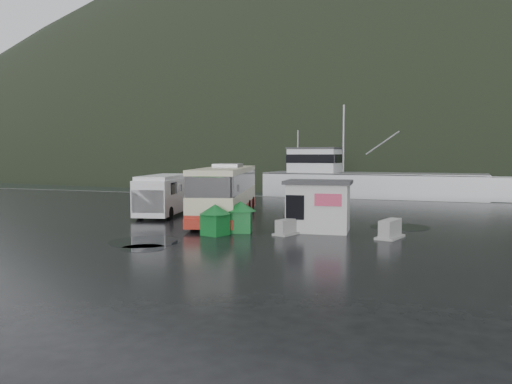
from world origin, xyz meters
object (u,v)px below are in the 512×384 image
(coach_bus, at_px, (226,218))
(jersey_barrier_a, at_px, (287,234))
(white_van, at_px, (164,215))
(waste_bin_right, at_px, (241,232))
(ticket_kiosk, at_px, (318,231))
(fishing_trawler, at_px, (372,192))
(jersey_barrier_b, at_px, (390,238))
(waste_bin_left, at_px, (215,235))
(dome_tent, at_px, (234,230))

(coach_bus, height_order, jersey_barrier_a, coach_bus)
(white_van, distance_m, waste_bin_right, 8.70)
(waste_bin_right, bearing_deg, white_van, 146.47)
(coach_bus, xyz_separation_m, ticket_kiosk, (6.51, -3.11, 0.00))
(coach_bus, distance_m, white_van, 4.36)
(ticket_kiosk, xyz_separation_m, fishing_trawler, (-0.83, 29.03, 0.00))
(jersey_barrier_a, distance_m, jersey_barrier_b, 4.89)
(waste_bin_right, bearing_deg, fishing_trawler, 84.81)
(jersey_barrier_a, bearing_deg, jersey_barrier_b, 6.76)
(waste_bin_left, distance_m, dome_tent, 1.95)
(white_van, bearing_deg, waste_bin_right, -46.27)
(waste_bin_left, relative_size, waste_bin_right, 0.97)
(dome_tent, bearing_deg, jersey_barrier_a, -9.96)
(white_van, relative_size, jersey_barrier_a, 4.14)
(dome_tent, xyz_separation_m, ticket_kiosk, (4.27, 1.04, 0.00))
(fishing_trawler, bearing_deg, white_van, -108.51)
(dome_tent, bearing_deg, ticket_kiosk, 13.69)
(ticket_kiosk, height_order, jersey_barrier_b, ticket_kiosk)
(coach_bus, distance_m, jersey_barrier_b, 10.97)
(white_van, distance_m, fishing_trawler, 27.79)
(waste_bin_left, height_order, jersey_barrier_a, waste_bin_left)
(waste_bin_right, xyz_separation_m, fishing_trawler, (2.79, 30.72, 0.00))
(coach_bus, distance_m, fishing_trawler, 26.54)
(waste_bin_right, distance_m, jersey_barrier_b, 7.31)
(white_van, height_order, fishing_trawler, fishing_trawler)
(jersey_barrier_b, distance_m, fishing_trawler, 30.37)
(jersey_barrier_a, relative_size, jersey_barrier_b, 0.86)
(waste_bin_left, xyz_separation_m, waste_bin_right, (0.83, 1.29, 0.00))
(jersey_barrier_a, bearing_deg, coach_bus, 138.60)
(waste_bin_right, relative_size, fishing_trawler, 0.06)
(jersey_barrier_b, bearing_deg, coach_bus, 158.00)
(coach_bus, distance_m, jersey_barrier_a, 7.09)
(coach_bus, bearing_deg, jersey_barrier_a, -56.18)
(coach_bus, xyz_separation_m, fishing_trawler, (5.68, 25.92, 0.00))
(jersey_barrier_a, bearing_deg, waste_bin_left, -156.65)
(waste_bin_right, height_order, jersey_barrier_b, waste_bin_right)
(coach_bus, xyz_separation_m, jersey_barrier_a, (5.32, -4.69, 0.00))
(jersey_barrier_b, bearing_deg, waste_bin_right, -174.60)
(waste_bin_left, height_order, jersey_barrier_b, waste_bin_left)
(coach_bus, bearing_deg, fishing_trawler, 62.87)
(jersey_barrier_a, xyz_separation_m, jersey_barrier_b, (4.86, 0.58, 0.00))
(coach_bus, xyz_separation_m, jersey_barrier_b, (10.18, -4.11, 0.00))
(jersey_barrier_a, relative_size, fishing_trawler, 0.06)
(jersey_barrier_a, xyz_separation_m, fishing_trawler, (0.37, 30.61, 0.00))
(ticket_kiosk, distance_m, jersey_barrier_b, 3.80)
(waste_bin_right, distance_m, dome_tent, 0.92)
(jersey_barrier_b, bearing_deg, white_van, 164.18)
(white_van, relative_size, dome_tent, 2.42)
(dome_tent, bearing_deg, coach_bus, 118.41)
(fishing_trawler, bearing_deg, waste_bin_right, -92.51)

